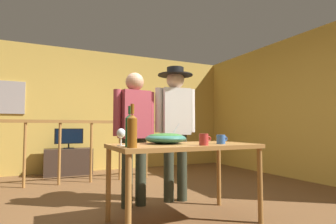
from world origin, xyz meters
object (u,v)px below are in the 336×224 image
object	(u,v)px
framed_picture	(9,97)
stair_railing	(92,141)
wine_bottle_green	(130,130)
person_standing_left	(134,127)
tv_console	(68,162)
mug_red	(204,139)
salad_bowl	(166,138)
mug_blue	(221,139)
wine_glass	(121,134)
wine_bottle_amber	(132,130)
serving_table	(184,152)
flat_screen_tv	(69,137)
person_standing_right	(175,120)

from	to	relation	value
framed_picture	stair_railing	distance (m)	2.02
wine_bottle_green	person_standing_left	bearing A→B (deg)	69.42
tv_console	mug_red	distance (m)	3.74
salad_bowl	mug_blue	xyz separation A→B (m)	(0.49, -0.26, -0.01)
tv_console	mug_red	xyz separation A→B (m)	(0.86, -3.60, 0.56)
salad_bowl	mug_blue	distance (m)	0.56
salad_bowl	tv_console	bearing A→B (deg)	101.22
tv_console	wine_bottle_green	distance (m)	3.56
wine_glass	wine_bottle_amber	world-z (taller)	wine_bottle_amber
person_standing_left	mug_blue	bearing A→B (deg)	117.73
salad_bowl	serving_table	bearing A→B (deg)	-36.41
serving_table	person_standing_left	world-z (taller)	person_standing_left
framed_picture	wine_bottle_amber	distance (m)	4.14
framed_picture	flat_screen_tv	bearing A→B (deg)	-16.58
stair_railing	wine_bottle_amber	bearing A→B (deg)	-92.95
framed_picture	mug_blue	distance (m)	4.43
stair_railing	salad_bowl	distance (m)	2.32
mug_blue	wine_bottle_green	bearing A→B (deg)	-179.42
tv_console	mug_red	world-z (taller)	mug_red
wine_glass	mug_red	bearing A→B (deg)	-22.39
salad_bowl	wine_bottle_green	distance (m)	0.55
wine_bottle_green	mug_red	xyz separation A→B (m)	(0.68, -0.10, -0.09)
wine_bottle_amber	person_standing_left	world-z (taller)	person_standing_left
salad_bowl	person_standing_left	bearing A→B (deg)	101.90
wine_bottle_green	person_standing_left	world-z (taller)	person_standing_left
mug_blue	person_standing_right	bearing A→B (deg)	94.41
tv_console	mug_blue	bearing A→B (deg)	-72.02
salad_bowl	mug_red	size ratio (longest dim) A/B	3.42
wine_bottle_green	serving_table	bearing A→B (deg)	15.10
person_standing_right	mug_blue	bearing A→B (deg)	101.95
mug_blue	person_standing_left	xyz separation A→B (m)	(-0.62, 0.88, 0.12)
wine_bottle_amber	person_standing_right	world-z (taller)	person_standing_right
stair_railing	wine_glass	bearing A→B (deg)	-93.51
serving_table	wine_bottle_green	bearing A→B (deg)	-164.90
wine_glass	person_standing_left	bearing A→B (deg)	63.06
wine_bottle_green	person_standing_right	world-z (taller)	person_standing_right
mug_red	wine_glass	bearing A→B (deg)	157.61
person_standing_left	wine_bottle_amber	bearing A→B (deg)	63.36
stair_railing	wine_bottle_amber	xyz separation A→B (m)	(-0.14, -2.68, 0.22)
person_standing_left	person_standing_right	distance (m)	0.56
framed_picture	serving_table	size ratio (longest dim) A/B	0.45
person_standing_left	mug_red	bearing A→B (deg)	101.81
wine_glass	serving_table	bearing A→B (deg)	-2.23
salad_bowl	wine_bottle_green	world-z (taller)	wine_bottle_green
wine_bottle_amber	wine_bottle_green	world-z (taller)	wine_bottle_amber
flat_screen_tv	person_standing_right	xyz separation A→B (m)	(1.06, -2.58, 0.28)
wine_bottle_green	person_standing_left	distance (m)	0.95
serving_table	mug_red	bearing A→B (deg)	-75.15
stair_railing	person_standing_left	bearing A→B (deg)	-82.82
wine_bottle_green	framed_picture	bearing A→B (deg)	108.32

